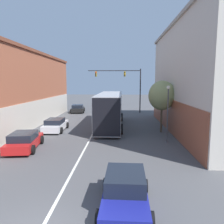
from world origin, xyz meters
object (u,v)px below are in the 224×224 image
object	(u,v)px
bus	(110,108)
traffic_signal_gantry	(125,81)
parked_car_left_mid	(24,141)
street_lamp	(168,112)
street_tree_near	(162,96)
parked_car_left_near	(78,109)
hatchback_foreground	(125,191)
parked_car_left_far	(55,125)

from	to	relation	value
bus	traffic_signal_gantry	world-z (taller)	traffic_signal_gantry
parked_car_left_mid	street_lamp	distance (m)	11.14
parked_car_left_mid	street_lamp	bearing A→B (deg)	-85.13
street_lamp	street_tree_near	xyz separation A→B (m)	(0.21, 3.68, 1.07)
bus	parked_car_left_mid	xyz separation A→B (m)	(-5.84, -8.39, -1.43)
bus	street_tree_near	bearing A→B (deg)	-115.19
street_lamp	parked_car_left_mid	bearing A→B (deg)	-168.13
parked_car_left_near	street_tree_near	distance (m)	17.70
bus	parked_car_left_near	distance (m)	12.67
hatchback_foreground	street_tree_near	world-z (taller)	street_tree_near
street_tree_near	parked_car_left_mid	bearing A→B (deg)	-151.52
parked_car_left_near	street_lamp	bearing A→B (deg)	-154.74
bus	hatchback_foreground	xyz separation A→B (m)	(1.34, -15.50, -1.41)
street_lamp	street_tree_near	distance (m)	3.84
hatchback_foreground	bus	bearing A→B (deg)	6.65
bus	parked_car_left_mid	bearing A→B (deg)	145.55
parked_car_left_near	hatchback_foreground	bearing A→B (deg)	-171.47
street_tree_near	traffic_signal_gantry	bearing A→B (deg)	103.37
parked_car_left_far	parked_car_left_mid	bearing A→B (deg)	174.51
bus	traffic_signal_gantry	size ratio (longest dim) A/B	1.36
bus	hatchback_foreground	size ratio (longest dim) A/B	2.85
bus	parked_car_left_mid	world-z (taller)	bus
bus	street_tree_near	xyz separation A→B (m)	(5.11, -2.45, 1.53)
traffic_signal_gantry	street_lamp	size ratio (longest dim) A/B	1.82
parked_car_left_mid	traffic_signal_gantry	size ratio (longest dim) A/B	0.51
bus	parked_car_left_near	size ratio (longest dim) A/B	2.78
parked_car_left_near	street_tree_near	xyz separation A→B (m)	(10.89, -13.64, 2.96)
parked_car_left_near	traffic_signal_gantry	size ratio (longest dim) A/B	0.49
traffic_signal_gantry	parked_car_left_mid	bearing A→B (deg)	-111.33
bus	street_tree_near	distance (m)	5.87
parked_car_left_near	traffic_signal_gantry	world-z (taller)	traffic_signal_gantry
hatchback_foreground	parked_car_left_near	bearing A→B (deg)	16.64
street_tree_near	parked_car_left_far	bearing A→B (deg)	179.15
parked_car_left_far	street_tree_near	size ratio (longest dim) A/B	0.84
street_tree_near	hatchback_foreground	bearing A→B (deg)	-106.10
bus	street_lamp	size ratio (longest dim) A/B	2.47
hatchback_foreground	traffic_signal_gantry	bearing A→B (deg)	0.62
parked_car_left_far	street_lamp	size ratio (longest dim) A/B	0.91
parked_car_left_mid	parked_car_left_far	bearing A→B (deg)	-11.34
parked_car_left_near	parked_car_left_mid	world-z (taller)	same
parked_car_left_near	parked_car_left_mid	distance (m)	19.58
parked_car_left_near	parked_car_left_far	world-z (taller)	parked_car_left_near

